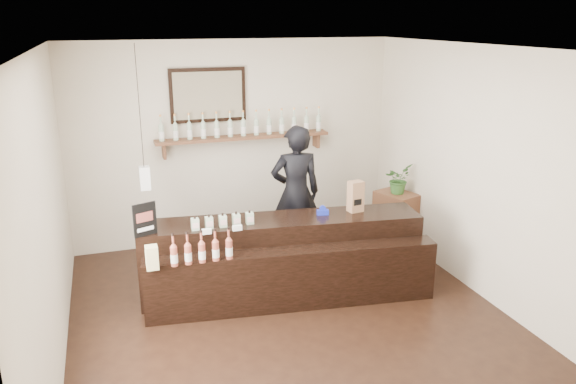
{
  "coord_description": "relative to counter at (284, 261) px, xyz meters",
  "views": [
    {
      "loc": [
        -1.69,
        -5.0,
        3.08
      ],
      "look_at": [
        0.19,
        0.7,
        1.2
      ],
      "focal_mm": 35.0,
      "sensor_mm": 36.0,
      "label": 1
    }
  ],
  "objects": [
    {
      "name": "ground",
      "position": [
        -0.11,
        -0.58,
        -0.42
      ],
      "size": [
        5.0,
        5.0,
        0.0
      ],
      "primitive_type": "plane",
      "color": "black",
      "rests_on": "ground"
    },
    {
      "name": "room_shell",
      "position": [
        -0.11,
        -0.58,
        1.28
      ],
      "size": [
        5.0,
        5.0,
        5.0
      ],
      "color": "beige",
      "rests_on": "ground"
    },
    {
      "name": "back_wall_decor",
      "position": [
        -0.25,
        1.79,
        1.33
      ],
      "size": [
        2.66,
        0.96,
        1.69
      ],
      "color": "#57321D",
      "rests_on": "ground"
    },
    {
      "name": "counter",
      "position": [
        0.0,
        0.0,
        0.0
      ],
      "size": [
        3.24,
        1.24,
        1.05
      ],
      "color": "black",
      "rests_on": "ground"
    },
    {
      "name": "promo_sign",
      "position": [
        -1.5,
        0.07,
        0.65
      ],
      "size": [
        0.24,
        0.11,
        0.36
      ],
      "color": "black",
      "rests_on": "counter"
    },
    {
      "name": "paper_bag",
      "position": [
        0.9,
        0.08,
        0.66
      ],
      "size": [
        0.18,
        0.15,
        0.36
      ],
      "color": "#8B6143",
      "rests_on": "counter"
    },
    {
      "name": "tape_dispenser",
      "position": [
        0.49,
        0.08,
        0.52
      ],
      "size": [
        0.14,
        0.08,
        0.11
      ],
      "color": "#1826A8",
      "rests_on": "counter"
    },
    {
      "name": "side_cabinet",
      "position": [
        1.89,
        0.86,
        -0.03
      ],
      "size": [
        0.55,
        0.64,
        0.79
      ],
      "color": "#57321D",
      "rests_on": "ground"
    },
    {
      "name": "potted_plant",
      "position": [
        1.89,
        0.86,
        0.57
      ],
      "size": [
        0.47,
        0.46,
        0.4
      ],
      "primitive_type": "imported",
      "rotation": [
        0.0,
        0.0,
        0.65
      ],
      "color": "#315F26",
      "rests_on": "side_cabinet"
    },
    {
      "name": "shopkeeper",
      "position": [
        0.47,
        0.97,
        0.59
      ],
      "size": [
        0.78,
        0.56,
        2.02
      ],
      "primitive_type": "imported",
      "rotation": [
        0.0,
        0.0,
        3.04
      ],
      "color": "black",
      "rests_on": "ground"
    }
  ]
}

